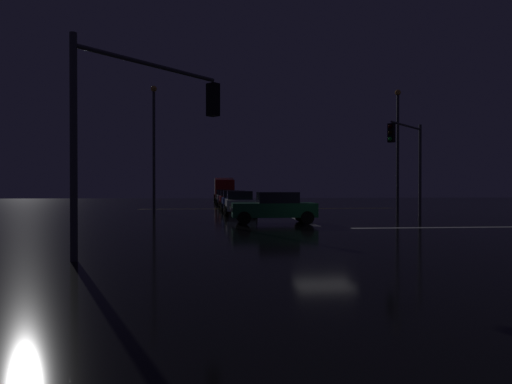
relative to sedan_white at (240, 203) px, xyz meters
name	(u,v)px	position (x,y,z in m)	size (l,w,h in m)	color
ground	(324,230)	(3.03, -10.69, -0.85)	(120.00, 120.00, 0.10)	black
stop_line_north	(292,217)	(3.03, -2.87, -0.80)	(0.35, 13.36, 0.01)	white
centre_line_ns	(269,209)	(3.03, 8.73, -0.80)	(22.00, 0.15, 0.01)	yellow
crosswalk_bar_east	(495,227)	(10.96, -10.69, -0.80)	(13.36, 0.40, 0.01)	white
sedan_white	(240,203)	(0.00, 0.00, 0.00)	(2.02, 4.33, 1.57)	silver
sedan_blue	(234,200)	(-0.11, 5.33, 0.00)	(2.02, 4.33, 1.57)	navy
sedan_red	(230,199)	(-0.20, 10.82, 0.00)	(2.02, 4.33, 1.57)	maroon
sedan_silver	(226,197)	(-0.35, 17.47, 0.00)	(2.02, 4.33, 1.57)	#B7B7BC
sedan_black	(224,196)	(-0.43, 23.17, 0.00)	(2.02, 4.33, 1.57)	black
box_truck	(224,188)	(-0.17, 31.12, 0.91)	(2.68, 8.28, 3.08)	red
sedan_green_crossing	(274,207)	(1.31, -7.35, 0.00)	(4.33, 2.02, 1.57)	#14512D
traffic_signal_ne	(408,151)	(9.86, -3.87, 3.21)	(3.46, 3.46, 5.76)	#4C4C51
traffic_signal_sw	(147,113)	(-3.65, -17.38, 3.08)	(3.70, 3.70, 5.55)	#4C4C51
streetlamp_left_near	(154,140)	(-5.89, 2.73, 4.39)	(0.44, 0.44, 9.00)	#424247
streetlamp_right_near	(398,141)	(11.96, 2.73, 4.43)	(0.44, 0.44, 9.09)	#424247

